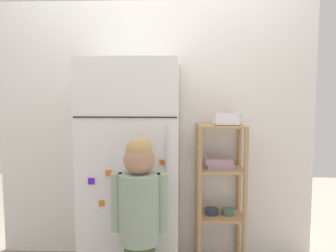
% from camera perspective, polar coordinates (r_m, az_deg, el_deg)
% --- Properties ---
extents(kitchen_wall_back, '(2.60, 0.03, 2.09)m').
position_cam_1_polar(kitchen_wall_back, '(2.75, -2.36, -0.84)').
color(kitchen_wall_back, silver).
rests_on(kitchen_wall_back, ground).
extents(refrigerator, '(0.70, 0.59, 1.59)m').
position_cam_1_polar(refrigerator, '(2.51, -6.24, -7.28)').
color(refrigerator, white).
rests_on(refrigerator, ground).
extents(child_standing, '(0.35, 0.26, 1.09)m').
position_cam_1_polar(child_standing, '(2.09, -4.88, -13.70)').
color(child_standing, '#445431').
rests_on(child_standing, ground).
extents(pantry_shelf_unit, '(0.37, 0.31, 1.12)m').
position_cam_1_polar(pantry_shelf_unit, '(2.65, 8.90, -9.44)').
color(pantry_shelf_unit, tan).
rests_on(pantry_shelf_unit, ground).
extents(fruit_bin, '(0.19, 0.19, 0.09)m').
position_cam_1_polar(fruit_bin, '(2.57, 9.99, 1.09)').
color(fruit_bin, white).
rests_on(fruit_bin, pantry_shelf_unit).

